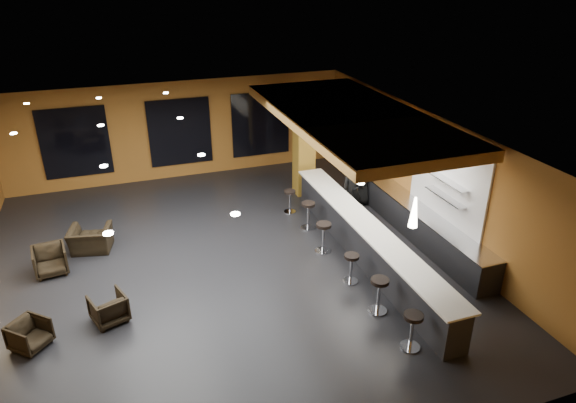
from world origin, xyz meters
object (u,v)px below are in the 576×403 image
object	(u,v)px
bar_counter	(366,243)
staff_a	(352,190)
pendant_0	(414,212)
pendant_2	(324,142)
armchair_d	(91,239)
bar_stool_1	(379,291)
staff_b	(360,182)
staff_c	(363,180)
prep_counter	(421,225)
armchair_c	(50,260)
bar_stool_5	(290,198)
bar_stool_4	(308,212)
bar_stool_3	(323,234)
armchair_a	(30,335)
bar_stool_0	(412,327)
column	(304,144)
pendant_1	(361,171)
armchair_b	(109,308)
bar_stool_2	(351,265)

from	to	relation	value
bar_counter	staff_a	distance (m)	2.53
pendant_0	pendant_2	bearing A→B (deg)	90.00
staff_a	armchair_d	world-z (taller)	staff_a
bar_stool_1	staff_b	bearing A→B (deg)	67.68
staff_c	armchair_d	world-z (taller)	staff_c
prep_counter	bar_stool_1	distance (m)	3.80
pendant_2	armchair_c	bearing A→B (deg)	-173.18
bar_counter	bar_stool_5	size ratio (longest dim) A/B	10.78
bar_stool_1	bar_stool_4	size ratio (longest dim) A/B	1.03
bar_stool_3	bar_stool_4	distance (m)	1.39
bar_stool_1	bar_stool_3	size ratio (longest dim) A/B	1.01
prep_counter	armchair_d	xyz separation A→B (m)	(-8.88, 2.41, -0.08)
armchair_d	bar_stool_5	bearing A→B (deg)	-163.29
armchair_a	bar_stool_0	bearing A→B (deg)	-67.04
staff_a	armchair_c	distance (m)	8.60
pendant_0	armchair_c	xyz separation A→B (m)	(-7.84, 4.06, -1.98)
armchair_a	column	bearing A→B (deg)	-13.73
bar_counter	pendant_1	xyz separation A→B (m)	(0.00, 0.50, 1.85)
pendant_1	staff_b	size ratio (longest dim) A/B	0.47
bar_counter	armchair_c	bearing A→B (deg)	165.27
pendant_1	bar_stool_3	world-z (taller)	pendant_1
pendant_2	armchair_c	distance (m)	8.14
pendant_1	armchair_d	xyz separation A→B (m)	(-6.88, 2.41, -2.00)
pendant_0	bar_stool_5	size ratio (longest dim) A/B	0.94
pendant_0	staff_c	world-z (taller)	pendant_0
staff_b	armchair_a	xyz separation A→B (m)	(-9.51, -4.03, -0.44)
armchair_c	bar_stool_3	distance (m)	7.07
prep_counter	bar_stool_0	xyz separation A→B (m)	(-2.70, -3.91, 0.11)
bar_stool_1	bar_stool_5	world-z (taller)	bar_stool_1
prep_counter	armchair_b	bearing A→B (deg)	-173.69
pendant_2	bar_stool_3	world-z (taller)	pendant_2
armchair_d	bar_stool_3	size ratio (longest dim) A/B	1.24
pendant_1	armchair_c	xyz separation A→B (m)	(-7.84, 1.56, -1.98)
bar_stool_5	staff_a	bearing A→B (deg)	-29.71
pendant_1	armchair_a	bearing A→B (deg)	-170.83
prep_counter	pendant_0	xyz separation A→B (m)	(-2.00, -2.50, 1.92)
bar_stool_2	armchair_c	bearing A→B (deg)	157.65
pendant_0	bar_stool_3	bearing A→B (deg)	107.99
pendant_2	prep_counter	bearing A→B (deg)	-51.34
pendant_1	armchair_a	xyz separation A→B (m)	(-8.07, -1.30, -2.04)
armchair_d	pendant_1	bearing A→B (deg)	173.27
armchair_a	bar_counter	bearing A→B (deg)	-41.85
pendant_0	armchair_b	distance (m)	7.00
prep_counter	staff_b	size ratio (longest dim) A/B	4.01
staff_a	staff_b	size ratio (longest dim) A/B	1.24
pendant_0	staff_a	xyz separation A→B (m)	(0.73, 4.38, -1.42)
pendant_1	pendant_2	world-z (taller)	same
column	pendant_2	world-z (taller)	column
pendant_2	bar_stool_2	bearing A→B (deg)	-102.10
armchair_a	armchair_d	world-z (taller)	armchair_d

